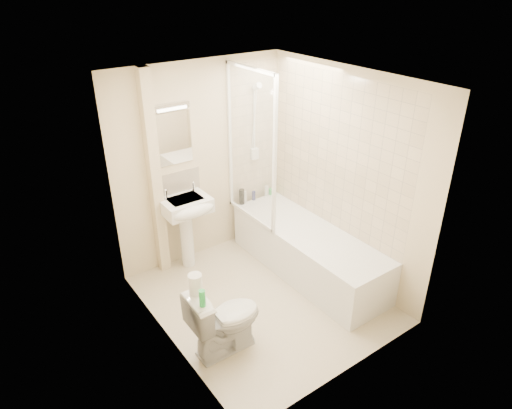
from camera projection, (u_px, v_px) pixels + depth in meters
floor at (263, 299)px, 5.05m from camera, size 2.50×2.50×0.00m
wall_back at (201, 164)px, 5.40m from camera, size 2.20×0.02×2.40m
wall_left at (161, 237)px, 3.93m from camera, size 0.02×2.50×2.40m
wall_right at (343, 176)px, 5.06m from camera, size 0.02×2.50×2.40m
ceiling at (265, 79)px, 3.94m from camera, size 2.20×2.50×0.02m
tile_back at (253, 134)px, 5.67m from camera, size 0.70×0.01×1.75m
tile_right at (337, 155)px, 5.04m from camera, size 0.01×2.10×1.75m
pipe_boxing at (155, 178)px, 5.03m from camera, size 0.12×0.12×2.40m
splashback at (176, 184)px, 5.29m from camera, size 0.60×0.02×0.30m
mirror at (172, 139)px, 5.03m from camera, size 0.46×0.01×0.60m
strip_light at (170, 106)px, 4.85m from camera, size 0.42×0.07×0.07m
bathtub at (308, 251)px, 5.39m from camera, size 0.70×2.10×0.55m
shower_screen at (250, 148)px, 5.16m from camera, size 0.04×0.92×1.80m
shower_fixture at (255, 125)px, 5.58m from camera, size 0.10×0.16×0.99m
pedestal_sink at (187, 214)px, 5.26m from camera, size 0.54×0.49×1.05m
bottle_black_a at (242, 197)px, 5.85m from camera, size 0.07×0.07×0.20m
bottle_white_a at (245, 197)px, 5.88m from camera, size 0.05×0.05×0.16m
bottle_blue at (254, 196)px, 5.96m from camera, size 0.05×0.05×0.12m
bottle_white_b at (267, 191)px, 6.07m from camera, size 0.05×0.05×0.14m
bottle_green at (271, 192)px, 6.12m from camera, size 0.07×0.07×0.08m
toilet at (225, 319)px, 4.24m from camera, size 0.42×0.71×0.71m
toilet_roll_lower at (196, 288)px, 3.99m from camera, size 0.12×0.12×0.11m
toilet_roll_upper at (195, 280)px, 3.94m from camera, size 0.12×0.12×0.10m
green_bottle at (202, 298)px, 3.83m from camera, size 0.05×0.05×0.16m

